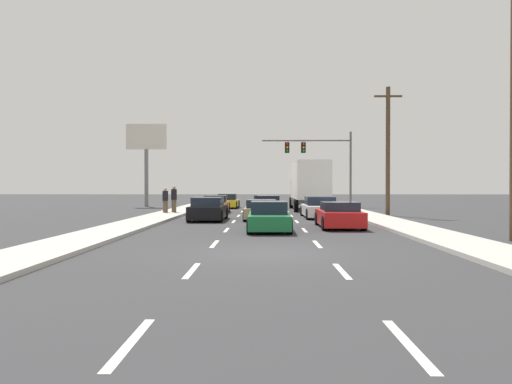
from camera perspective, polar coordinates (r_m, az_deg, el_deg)
The scene contains 19 objects.
ground_plane at distance 38.83m, azimuth 1.05°, elevation -2.11°, with size 140.00×140.00×0.00m, color #333335.
sidewalk_right at distance 34.44m, azimuth 11.72°, elevation -2.37°, with size 2.22×80.00×0.14m, color #B2AFA8.
sidewalk_left at distance 34.42m, azimuth -9.60°, elevation -2.37°, with size 2.22×80.00×0.14m, color #B2AFA8.
lane_markings at distance 35.91m, azimuth 1.06°, elevation -2.34°, with size 3.54×62.00×0.01m.
car_yellow at distance 41.75m, azimuth -3.38°, elevation -1.15°, with size 1.90×4.09×1.23m.
car_orange at distance 34.61m, azimuth -4.78°, elevation -1.51°, with size 1.92×4.07×1.25m.
car_black at distance 26.95m, azimuth -5.68°, elevation -2.08°, with size 1.94×4.30×1.30m.
car_gray at distance 41.59m, azimuth 0.93°, elevation -1.20°, with size 1.99×4.38×1.11m.
car_maroon at distance 34.29m, azimuth 1.47°, elevation -1.56°, with size 1.94×4.12×1.23m.
car_tan at distance 27.62m, azimuth 0.64°, elevation -2.16°, with size 1.99×4.55×1.14m.
car_green at distance 20.79m, azimuth 1.53°, elevation -3.00°, with size 1.85×4.47×1.26m.
box_truck at distance 37.65m, azimuth 6.29°, elevation 1.04°, with size 2.63×9.23×3.74m.
car_white at distance 29.30m, azimuth 7.56°, elevation -1.92°, with size 2.06×4.65×1.28m.
car_red at distance 22.42m, azimuth 9.84°, elevation -2.80°, with size 1.93×4.04×1.19m.
traffic_signal_mast at distance 44.51m, azimuth 6.90°, elevation 4.63°, with size 8.23×0.69×6.89m.
utility_pole_mid at distance 32.30m, azimuth 15.39°, elevation 4.92°, with size 1.80×0.28×8.32m.
roadside_billboard at distance 45.93m, azimuth -12.89°, elevation 5.08°, with size 3.76×0.36×7.68m.
pedestrian_near_corner at distance 32.87m, azimuth -10.72°, elevation -0.96°, with size 0.38×0.38×1.66m.
pedestrian_mid_block at distance 33.03m, azimuth -9.72°, elevation -0.82°, with size 0.38×0.38×1.79m.
Camera 1 is at (-0.06, -13.78, 1.93)m, focal length 33.69 mm.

